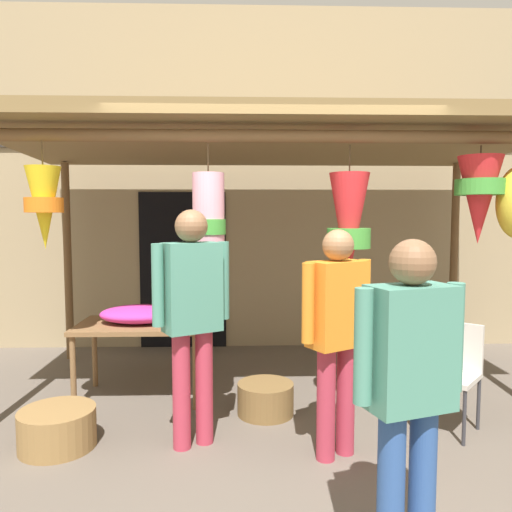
{
  "coord_description": "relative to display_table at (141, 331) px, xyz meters",
  "views": [
    {
      "loc": [
        -0.25,
        -3.89,
        1.69
      ],
      "look_at": [
        -0.1,
        1.02,
        1.29
      ],
      "focal_mm": 34.19,
      "sensor_mm": 36.0,
      "label": 1
    }
  ],
  "objects": [
    {
      "name": "folding_chair",
      "position": [
        2.61,
        -0.75,
        -0.12
      ],
      "size": [
        0.56,
        0.56,
        0.84
      ],
      "color": "beige",
      "rests_on": "ground_plane"
    },
    {
      "name": "wicker_basket_by_table",
      "position": [
        1.14,
        -0.43,
        -0.49
      ],
      "size": [
        0.48,
        0.48,
        0.27
      ],
      "primitive_type": "cylinder",
      "color": "brown",
      "rests_on": "ground_plane"
    },
    {
      "name": "passerby_at_right",
      "position": [
        0.57,
        -0.99,
        0.41
      ],
      "size": [
        0.53,
        0.38,
        1.74
      ],
      "color": "#B23347",
      "rests_on": "ground_plane"
    },
    {
      "name": "customer_foreground",
      "position": [
        1.72,
        -2.27,
        0.31
      ],
      "size": [
        0.57,
        0.33,
        1.59
      ],
      "color": "#2D5193",
      "rests_on": "ground_plane"
    },
    {
      "name": "wicker_basket_spare",
      "position": [
        -0.42,
        -0.99,
        -0.48
      ],
      "size": [
        0.55,
        0.55,
        0.29
      ],
      "primitive_type": "cylinder",
      "color": "olive",
      "rests_on": "ground_plane"
    },
    {
      "name": "shop_facade",
      "position": [
        1.17,
        1.9,
        1.52
      ],
      "size": [
        9.08,
        0.29,
        4.31
      ],
      "color": "#9E8966",
      "rests_on": "ground_plane"
    },
    {
      "name": "shopper_by_bananas",
      "position": [
        1.59,
        -1.18,
        0.32
      ],
      "size": [
        0.52,
        0.39,
        1.6
      ],
      "color": "#B23347",
      "rests_on": "ground_plane"
    },
    {
      "name": "market_stall_canopy",
      "position": [
        1.32,
        0.14,
        1.62
      ],
      "size": [
        5.11,
        2.45,
        2.55
      ],
      "color": "brown",
      "rests_on": "ground_plane"
    },
    {
      "name": "ground_plane",
      "position": [
        1.18,
        -0.6,
        -0.63
      ],
      "size": [
        30.0,
        30.0,
        0.0
      ],
      "primitive_type": "plane",
      "color": "#60564C"
    },
    {
      "name": "flower_heap_on_table",
      "position": [
        -0.0,
        0.02,
        0.16
      ],
      "size": [
        0.73,
        0.51,
        0.16
      ],
      "color": "#D13399",
      "rests_on": "display_table"
    },
    {
      "name": "display_table",
      "position": [
        0.0,
        0.0,
        0.0
      ],
      "size": [
        1.16,
        0.72,
        0.7
      ],
      "color": "brown",
      "rests_on": "ground_plane"
    }
  ]
}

